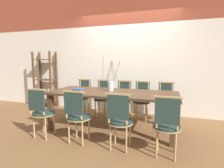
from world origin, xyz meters
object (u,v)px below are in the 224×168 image
object	(u,v)px
chair_near_center	(120,119)
book_stack	(79,90)
vase_centerpiece	(111,85)
chair_far_center	(123,98)
shelving_rack	(45,80)
dining_table	(112,96)

from	to	relation	value
chair_near_center	book_stack	bearing A→B (deg)	147.08
book_stack	vase_centerpiece	bearing A→B (deg)	13.83
chair_near_center	book_stack	world-z (taller)	chair_near_center
chair_far_center	book_stack	distance (m)	1.12
book_stack	shelving_rack	distance (m)	2.01
chair_far_center	book_stack	size ratio (longest dim) A/B	3.91
chair_near_center	book_stack	xyz separation A→B (m)	(-1.03, 0.67, 0.28)
book_stack	shelving_rack	xyz separation A→B (m)	(-1.68, 1.11, 0.04)
chair_near_center	chair_far_center	xyz separation A→B (m)	(-0.33, 1.49, 0.00)
dining_table	shelving_rack	world-z (taller)	shelving_rack
dining_table	book_stack	size ratio (longest dim) A/B	10.93
dining_table	vase_centerpiece	size ratio (longest dim) A/B	3.41
vase_centerpiece	shelving_rack	size ratio (longest dim) A/B	0.45
dining_table	book_stack	bearing A→B (deg)	-173.39
chair_near_center	chair_far_center	bearing A→B (deg)	102.44
chair_far_center	shelving_rack	size ratio (longest dim) A/B	0.55
vase_centerpiece	shelving_rack	world-z (taller)	shelving_rack
chair_near_center	vase_centerpiece	bearing A→B (deg)	116.71
chair_far_center	vase_centerpiece	bearing A→B (deg)	82.89
chair_near_center	vase_centerpiece	distance (m)	0.99
chair_near_center	shelving_rack	distance (m)	3.25
dining_table	shelving_rack	xyz separation A→B (m)	(-2.35, 1.03, 0.15)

